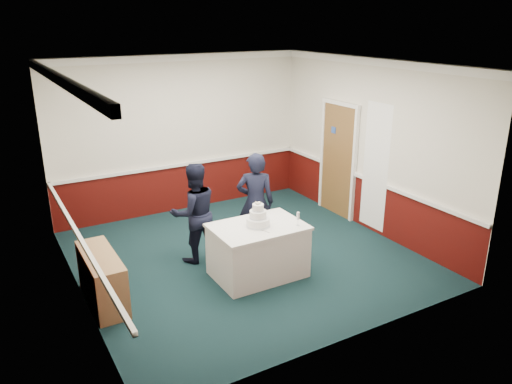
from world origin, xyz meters
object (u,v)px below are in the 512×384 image
sideboard (102,279)px  cake_table (258,250)px  person_woman (255,203)px  cake_knife (263,231)px  person_man (194,213)px  wedding_cake (258,219)px  champagne_flute (298,217)px

sideboard → cake_table: bearing=-9.8°
cake_table → person_woman: bearing=62.8°
sideboard → cake_knife: (2.13, -0.57, 0.44)m
sideboard → cake_table: (2.16, -0.37, 0.05)m
sideboard → person_woman: size_ratio=0.73×
person_man → cake_knife: bearing=119.4°
cake_table → wedding_cake: bearing=90.0°
person_man → wedding_cake: bearing=125.5°
sideboard → wedding_cake: bearing=-9.8°
person_woman → wedding_cake: bearing=91.3°
wedding_cake → champagne_flute: (0.50, -0.28, 0.03)m
cake_table → wedding_cake: size_ratio=3.63×
sideboard → champagne_flute: bearing=-13.8°
cake_table → person_woman: size_ratio=0.80×
person_man → cake_table: bearing=125.5°
wedding_cake → person_woman: bearing=62.8°
cake_table → person_man: person_man is taller
wedding_cake → champagne_flute: size_ratio=1.78×
cake_knife → cake_table: bearing=59.2°
sideboard → cake_knife: bearing=-15.1°
sideboard → cake_table: cake_table is taller
wedding_cake → person_man: bearing=122.9°
cake_knife → person_man: 1.25m
cake_knife → champagne_flute: (0.53, -0.08, 0.14)m
wedding_cake → cake_knife: bearing=-98.5°
champagne_flute → cake_knife: bearing=171.4°
cake_table → cake_knife: 0.44m
wedding_cake → champagne_flute: bearing=-29.2°
cake_table → champagne_flute: 0.78m
sideboard → person_woman: bearing=8.6°
sideboard → champagne_flute: 2.80m
wedding_cake → sideboard: bearing=170.2°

